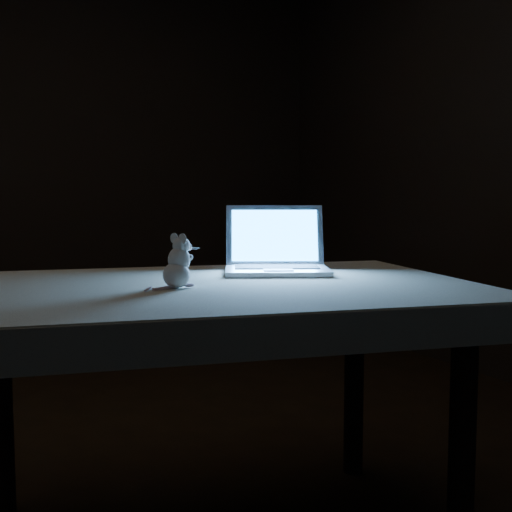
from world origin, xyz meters
name	(u,v)px	position (x,y,z in m)	size (l,w,h in m)	color
floor	(69,495)	(0.00, 0.00, 0.00)	(5.00, 5.00, 0.00)	black
table	(211,416)	(0.30, -0.46, 0.35)	(1.32, 0.85, 0.71)	black
tablecloth	(211,298)	(0.32, -0.42, 0.67)	(1.41, 0.94, 0.09)	beige
laptop	(277,239)	(0.57, -0.32, 0.82)	(0.31, 0.27, 0.21)	silver
plush_mouse	(176,261)	(0.19, -0.49, 0.78)	(0.10, 0.10, 0.14)	white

